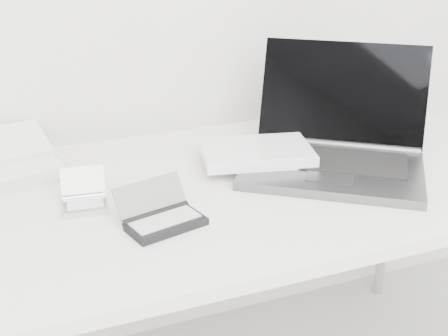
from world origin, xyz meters
name	(u,v)px	position (x,y,z in m)	size (l,w,h in m)	color
desk	(229,200)	(0.00, 1.55, 0.68)	(1.60, 0.80, 0.73)	white
laptop_large	(317,148)	(0.25, 1.57, 0.78)	(0.64, 0.59, 0.28)	#56595B
netbook_open_white	(16,166)	(-0.47, 1.80, 0.75)	(0.29, 0.34, 0.07)	silver
pda_silver	(85,200)	(-0.35, 1.56, 0.75)	(0.11, 0.13, 0.07)	#BBBBC0
palmtop_charcoal	(162,217)	(-0.21, 1.41, 0.75)	(0.19, 0.16, 0.08)	black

